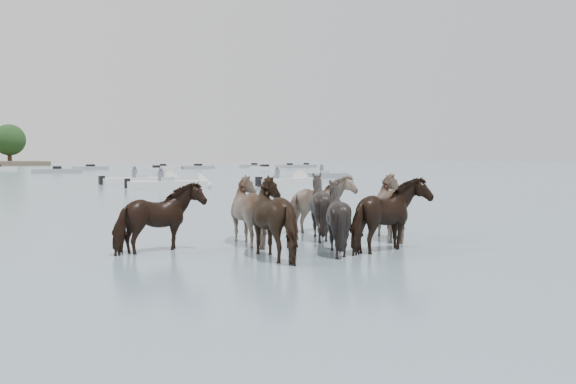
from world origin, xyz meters
TOP-DOWN VIEW (x-y plane):
  - ground at (0.00, 0.00)m, footprint 400.00×400.00m
  - pony_herd at (-1.07, 0.90)m, footprint 7.30×4.69m
  - swimming_pony at (6.44, 17.27)m, footprint 0.72×0.44m
  - motorboat_b at (3.84, 24.62)m, footprint 5.41×2.83m
  - motorboat_c at (4.04, 31.72)m, footprint 6.24×2.43m
  - motorboat_d at (12.09, 25.74)m, footprint 5.68×3.74m
  - motorboat_e at (22.16, 35.52)m, footprint 4.81×3.94m
  - distant_flotilla at (0.71, 80.18)m, footprint 103.16×26.52m

SIDE VIEW (x-z plane):
  - ground at x=0.00m, z-range 0.00..0.00m
  - swimming_pony at x=6.44m, z-range -0.12..0.32m
  - motorboat_c at x=4.04m, z-range -0.74..1.18m
  - motorboat_d at x=12.09m, z-range -0.73..1.19m
  - motorboat_b at x=3.84m, z-range -0.73..1.19m
  - motorboat_e at x=22.16m, z-range -0.73..1.19m
  - distant_flotilla at x=0.71m, z-range -0.21..0.72m
  - pony_herd at x=-1.07m, z-range -0.17..1.53m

